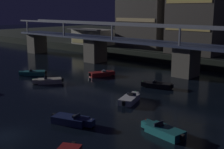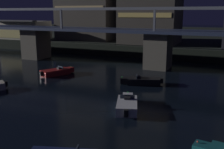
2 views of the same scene
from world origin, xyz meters
TOP-DOWN VIEW (x-y plane):
  - ground_plane at (0.00, 0.00)m, footprint 400.00×400.00m
  - river_bridge at (0.00, 36.68)m, footprint 101.39×6.40m
  - waterfront_pavilion at (-36.98, 48.59)m, footprint 12.40×7.40m
  - speedboat_near_center at (-14.67, 16.17)m, footprint 3.95×4.71m
  - speedboat_near_right at (11.42, 10.87)m, footprint 5.23×2.37m
  - speedboat_mid_left at (-22.10, 18.17)m, footprint 4.16×4.58m
  - speedboat_mid_center at (2.18, 17.14)m, footprint 2.97×5.13m
  - speedboat_mid_right at (2.38, 6.70)m, footprint 5.15×2.91m
  - speedboat_far_left at (0.75, 26.08)m, footprint 5.12×2.99m
  - speedboat_far_right at (-11.88, 26.21)m, footprint 3.30×4.99m

SIDE VIEW (x-z plane):
  - ground_plane at x=0.00m, z-range 0.00..0.00m
  - speedboat_near_center at x=-14.67m, z-range -0.17..0.99m
  - speedboat_near_right at x=11.42m, z-range -0.17..0.99m
  - speedboat_mid_left at x=-22.10m, z-range -0.17..0.99m
  - speedboat_mid_center at x=2.18m, z-range -0.17..0.99m
  - speedboat_mid_right at x=2.38m, z-range -0.17..0.99m
  - speedboat_far_left at x=0.75m, z-range -0.17..0.99m
  - speedboat_far_right at x=-11.88m, z-range -0.17..0.99m
  - river_bridge at x=0.00m, z-range -0.53..8.85m
  - waterfront_pavilion at x=-36.98m, z-range 2.09..6.79m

